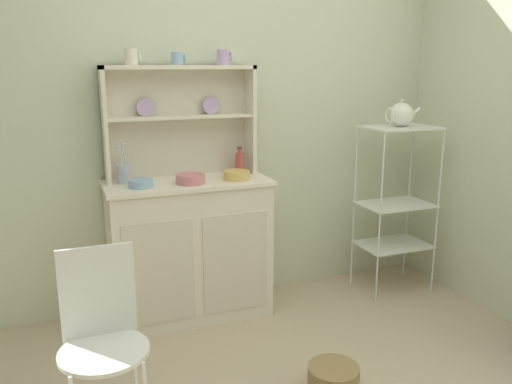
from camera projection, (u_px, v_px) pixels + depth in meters
The scene contains 15 objects.
wall_back at pixel (212, 115), 3.39m from camera, with size 3.84×0.05×2.50m, color beige.
hutch_cabinet at pixel (190, 248), 3.26m from camera, with size 1.00×0.45×0.88m.
hutch_shelf_unit at pixel (179, 113), 3.21m from camera, with size 0.93×0.18×0.68m.
bakers_rack at pixel (396, 192), 3.60m from camera, with size 0.48×0.34×1.16m.
wire_chair at pixel (102, 330), 2.12m from camera, with size 0.36×0.36×0.85m.
floor_basket at pixel (333, 380), 2.54m from camera, with size 0.25×0.25×0.14m, color #93754C.
cup_cream_0 at pixel (131, 57), 3.00m from camera, with size 0.09×0.08×0.09m.
cup_sky_1 at pixel (178, 59), 3.10m from camera, with size 0.08×0.07×0.08m.
cup_lilac_2 at pixel (223, 57), 3.20m from camera, with size 0.09×0.08×0.09m.
bowl_mixing_large at pixel (141, 184), 2.99m from camera, with size 0.14×0.14×0.05m, color #8EB2D1.
bowl_floral_medium at pixel (190, 179), 3.09m from camera, with size 0.17×0.17×0.05m, color #D17A84.
bowl_cream_small at pixel (237, 175), 3.19m from camera, with size 0.16×0.16×0.05m, color #DBB760.
jam_bottle at pixel (240, 163), 3.35m from camera, with size 0.06×0.06×0.17m.
utensil_jar at pixel (123, 173), 3.09m from camera, with size 0.08×0.08×0.25m.
porcelain_teapot at pixel (401, 115), 3.47m from camera, with size 0.25×0.16×0.18m.
Camera 1 is at (-0.96, -1.66, 1.56)m, focal length 36.60 mm.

